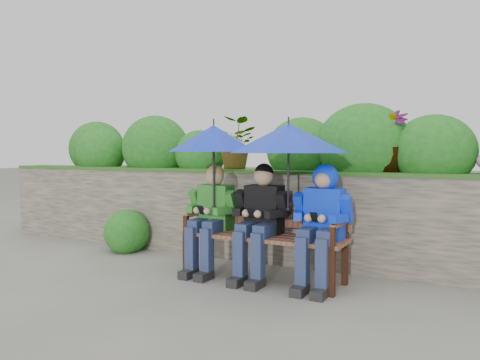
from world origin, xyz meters
The scene contains 8 objects.
ground centered at (0.00, 0.00, 0.00)m, with size 60.00×60.00×0.00m, color #67695A.
garden_backdrop centered at (-0.02, 1.57, 0.66)m, with size 8.04×2.88×1.87m.
park_bench centered at (0.32, 0.04, 0.48)m, with size 1.61×0.47×0.85m.
boy_left centered at (-0.26, -0.04, 0.61)m, with size 0.51×0.59×1.10m.
boy_middle centered at (0.29, -0.04, 0.62)m, with size 0.52×0.61×1.12m.
boy_right centered at (0.90, -0.03, 0.66)m, with size 0.52×0.63×1.12m.
umbrella_left centered at (-0.21, -0.06, 1.37)m, with size 0.91×0.91×0.91m.
umbrella_right centered at (0.56, 0.01, 1.36)m, with size 1.14×1.14×0.89m.
Camera 1 is at (2.23, -4.06, 1.24)m, focal length 35.00 mm.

